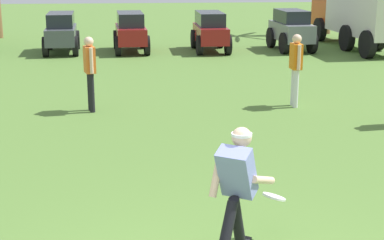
# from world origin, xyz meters

# --- Properties ---
(frisbee_thrower) EXTENTS (0.82, 0.88, 1.42)m
(frisbee_thrower) POSITION_xyz_m (0.33, 0.98, 0.80)
(frisbee_thrower) COLOR black
(frisbee_thrower) RESTS_ON ground_plane
(frisbee_in_flight) EXTENTS (0.35, 0.36, 0.11)m
(frisbee_in_flight) POSITION_xyz_m (0.82, 1.38, 0.51)
(frisbee_in_flight) COLOR white
(teammate_midfield) EXTENTS (0.21, 0.49, 1.56)m
(teammate_midfield) POSITION_xyz_m (2.69, 7.52, 0.94)
(teammate_midfield) COLOR silver
(teammate_midfield) RESTS_ON ground_plane
(teammate_deep) EXTENTS (0.28, 0.49, 1.56)m
(teammate_deep) POSITION_xyz_m (-1.65, 7.50, 0.94)
(teammate_deep) COLOR black
(teammate_deep) RESTS_ON ground_plane
(parked_car_slot_a) EXTENTS (1.29, 2.46, 1.34)m
(parked_car_slot_a) POSITION_xyz_m (-3.25, 15.83, 0.72)
(parked_car_slot_a) COLOR #474C51
(parked_car_slot_a) RESTS_ON ground_plane
(parked_car_slot_b) EXTENTS (1.29, 2.46, 1.34)m
(parked_car_slot_b) POSITION_xyz_m (-0.90, 15.80, 0.72)
(parked_car_slot_b) COLOR maroon
(parked_car_slot_b) RESTS_ON ground_plane
(parked_car_slot_c) EXTENTS (1.19, 2.42, 1.34)m
(parked_car_slot_c) POSITION_xyz_m (1.85, 15.70, 0.72)
(parked_car_slot_c) COLOR maroon
(parked_car_slot_c) RESTS_ON ground_plane
(parked_car_slot_d) EXTENTS (1.31, 2.41, 1.40)m
(parked_car_slot_d) POSITION_xyz_m (4.69, 15.63, 0.74)
(parked_car_slot_d) COLOR slate
(parked_car_slot_d) RESTS_ON ground_plane
(box_truck) EXTENTS (1.71, 5.96, 2.20)m
(box_truck) POSITION_xyz_m (7.14, 15.93, 1.23)
(box_truck) COLOR #CC4C19
(box_truck) RESTS_ON ground_plane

